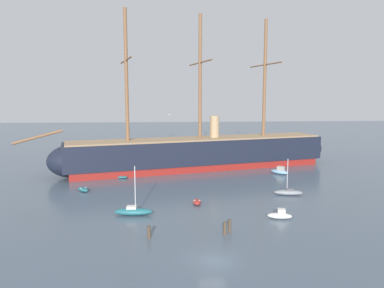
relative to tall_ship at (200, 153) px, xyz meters
The scene contains 16 objects.
ground_plane 45.87m from the tall_ship, 94.15° to the right, with size 400.00×400.00×0.00m, color #4C5B6B.
tall_ship is the anchor object (origin of this frame).
sailboat_foreground_left 33.57m from the tall_ship, 111.20° to the right, with size 5.27×1.91×6.74m.
motorboat_foreground_right 34.95m from the tall_ship, 78.14° to the right, with size 3.40×1.99×1.34m.
dinghy_near_centre 27.08m from the tall_ship, 96.60° to the right, with size 1.25×2.67×0.62m.
dinghy_mid_left 28.30m from the tall_ship, 140.25° to the right, with size 2.79×3.04×0.68m.
sailboat_mid_right 26.21m from the tall_ship, 62.11° to the right, with size 4.77×2.19×5.98m.
dinghy_alongside_bow 18.61m from the tall_ship, 152.06° to the right, with size 2.17×1.11×0.49m.
motorboat_alongside_stern 17.67m from the tall_ship, 23.67° to the right, with size 3.82×4.04×1.65m.
dinghy_far_left 34.69m from the tall_ship, 162.39° to the left, with size 1.23×2.12×0.47m.
sailboat_far_right 26.18m from the tall_ship, 11.05° to the left, with size 3.20×4.15×5.35m.
dinghy_distant_centre 18.72m from the tall_ship, 101.21° to the left, with size 1.60×3.04×0.69m.
mooring_piling_nearest 39.29m from the tall_ship, 91.47° to the right, with size 0.39×0.39×1.54m, color #4C3D2D.
mooring_piling_left_pair 38.50m from the tall_ship, 90.46° to the right, with size 0.36×0.36×1.61m, color #4C3D2D.
mooring_piling_right_pair 40.73m from the tall_ship, 103.79° to the right, with size 0.41×0.41×1.45m, color #4C3D2D.
seagull_in_flight 23.37m from the tall_ship, 109.31° to the right, with size 1.18×0.85×0.14m.
Camera 1 is at (-4.56, -32.97, 15.77)m, focal length 33.70 mm.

